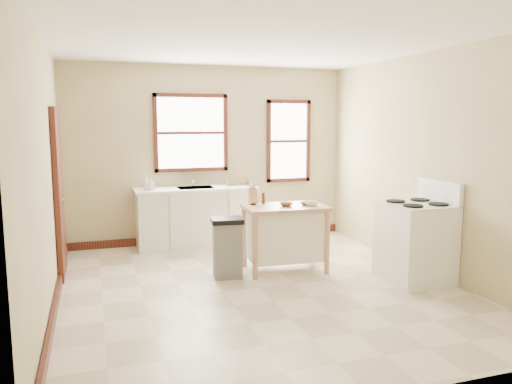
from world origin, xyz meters
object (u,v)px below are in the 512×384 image
soap_bottle_a (146,182)px  gas_stove (415,231)px  pepper_grinder (263,198)px  bowl_a (286,204)px  dish_rack (236,182)px  knife_block (253,197)px  soap_bottle_b (151,184)px  trash_bin (227,248)px  bowl_c (311,204)px  bowl_b (307,203)px  kitchen_island (285,238)px

soap_bottle_a → gas_stove: (2.94, -2.45, -0.42)m
pepper_grinder → bowl_a: bearing=-50.4°
dish_rack → knife_block: knife_block is taller
soap_bottle_b → soap_bottle_a: bearing=166.1°
trash_bin → gas_stove: 2.30m
knife_block → pepper_grinder: (0.15, -0.00, -0.03)m
knife_block → bowl_c: knife_block is taller
dish_rack → bowl_a: (0.18, -1.70, -0.09)m
knife_block → pepper_grinder: knife_block is taller
bowl_b → trash_bin: bowl_b is taller
knife_block → gas_stove: 2.07m
dish_rack → bowl_b: 1.77m
trash_bin → bowl_a: bearing=8.5°
soap_bottle_a → pepper_grinder: (1.37, -1.35, -0.10)m
knife_block → gas_stove: (1.71, -1.11, -0.34)m
trash_bin → bowl_b: bearing=8.4°
pepper_grinder → trash_bin: (-0.57, -0.28, -0.56)m
bowl_a → soap_bottle_b: bearing=133.5°
soap_bottle_a → bowl_b: (1.88, -1.61, -0.16)m
soap_bottle_b → bowl_a: 2.21m
dish_rack → soap_bottle_b: bearing=-179.5°
knife_block → bowl_a: knife_block is taller
soap_bottle_b → bowl_b: 2.42m
knife_block → pepper_grinder: 0.15m
kitchen_island → bowl_c: (0.32, -0.10, 0.45)m
kitchen_island → gas_stove: size_ratio=0.86×
gas_stove → dish_rack: bearing=121.1°
bowl_a → bowl_b: bearing=0.2°
soap_bottle_a → trash_bin: (0.81, -1.62, -0.66)m
dish_rack → bowl_b: (0.47, -1.70, -0.09)m
knife_block → bowl_c: (0.68, -0.34, -0.07)m
dish_rack → trash_bin: size_ratio=0.53×
soap_bottle_b → knife_block: 1.76m
knife_block → bowl_b: 0.71m
soap_bottle_b → knife_block: soap_bottle_b is taller
bowl_a → trash_bin: bowl_a is taller
bowl_a → bowl_c: 0.32m
kitchen_island → trash_bin: size_ratio=1.39×
dish_rack → bowl_b: size_ratio=2.43×
soap_bottle_a → soap_bottle_b: size_ratio=1.29×
kitchen_island → soap_bottle_a: bearing=138.6°
gas_stove → trash_bin: bearing=158.7°
gas_stove → bowl_b: bearing=141.6°
dish_rack → pepper_grinder: bearing=-95.1°
bowl_a → gas_stove: gas_stove is taller
soap_bottle_a → soap_bottle_b: soap_bottle_a is taller
kitchen_island → bowl_b: 0.54m
soap_bottle_b → gas_stove: bearing=-46.4°
bowl_c → trash_bin: 1.22m
bowl_a → bowl_b: size_ratio=1.10×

